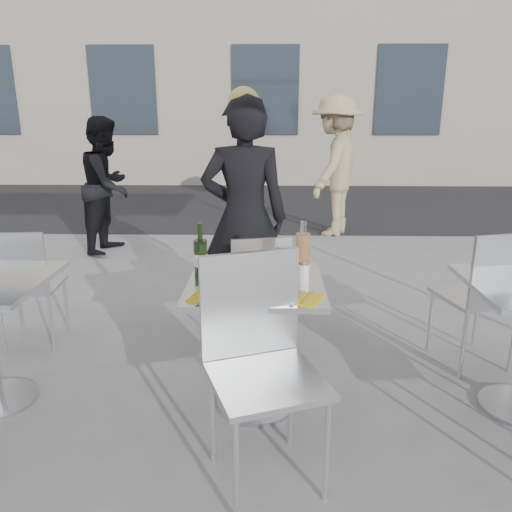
{
  "coord_description": "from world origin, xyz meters",
  "views": [
    {
      "loc": [
        0.06,
        -2.51,
        1.64
      ],
      "look_at": [
        0.0,
        0.15,
        0.85
      ],
      "focal_mm": 35.0,
      "sensor_mm": 36.0,
      "label": 1
    }
  ],
  "objects_px": {
    "wineglass_white_a": "(244,263)",
    "wineglass_red_a": "(263,258)",
    "woman_diner": "(244,218)",
    "napkin_right": "(302,298)",
    "main_table": "(255,318)",
    "chair_near": "(259,349)",
    "salad_plate": "(246,274)",
    "pedestrian_a": "(108,185)",
    "carafe": "(303,251)",
    "wineglass_red_b": "(279,256)",
    "sugar_shaker": "(303,271)",
    "pizza_far": "(270,269)",
    "wine_bottle": "(201,256)",
    "chair_far": "(259,285)",
    "side_chair_lfar": "(25,279)",
    "pizza_near": "(259,291)",
    "napkin_left": "(208,298)",
    "side_chair_rfar": "(486,289)",
    "wineglass_white_b": "(261,260)",
    "pedestrian_b": "(335,166)"
  },
  "relations": [
    {
      "from": "side_chair_lfar",
      "to": "carafe",
      "type": "distance_m",
      "value": 1.97
    },
    {
      "from": "napkin_right",
      "to": "wineglass_white_b",
      "type": "bearing_deg",
      "value": 147.26
    },
    {
      "from": "sugar_shaker",
      "to": "pizza_far",
      "type": "bearing_deg",
      "value": 141.92
    },
    {
      "from": "sugar_shaker",
      "to": "napkin_right",
      "type": "bearing_deg",
      "value": -95.18
    },
    {
      "from": "side_chair_lfar",
      "to": "wineglass_white_b",
      "type": "xyz_separation_m",
      "value": [
        1.63,
        -0.65,
        0.35
      ]
    },
    {
      "from": "woman_diner",
      "to": "napkin_right",
      "type": "height_order",
      "value": "woman_diner"
    },
    {
      "from": "pizza_near",
      "to": "napkin_right",
      "type": "xyz_separation_m",
      "value": [
        0.21,
        -0.07,
        -0.01
      ]
    },
    {
      "from": "wineglass_white_b",
      "to": "pizza_near",
      "type": "bearing_deg",
      "value": -91.56
    },
    {
      "from": "pedestrian_a",
      "to": "wineglass_red_b",
      "type": "distance_m",
      "value": 3.66
    },
    {
      "from": "wineglass_red_a",
      "to": "wine_bottle",
      "type": "bearing_deg",
      "value": 175.56
    },
    {
      "from": "sugar_shaker",
      "to": "wineglass_red_a",
      "type": "height_order",
      "value": "wineglass_red_a"
    },
    {
      "from": "chair_far",
      "to": "napkin_right",
      "type": "bearing_deg",
      "value": 94.03
    },
    {
      "from": "wineglass_red_a",
      "to": "napkin_left",
      "type": "distance_m",
      "value": 0.43
    },
    {
      "from": "wine_bottle",
      "to": "carafe",
      "type": "xyz_separation_m",
      "value": [
        0.56,
        0.09,
        0.0
      ]
    },
    {
      "from": "pizza_near",
      "to": "wineglass_red_a",
      "type": "xyz_separation_m",
      "value": [
        0.02,
        0.25,
        0.1
      ]
    },
    {
      "from": "chair_near",
      "to": "sugar_shaker",
      "type": "bearing_deg",
      "value": 46.6
    },
    {
      "from": "carafe",
      "to": "wineglass_white_b",
      "type": "bearing_deg",
      "value": -148.98
    },
    {
      "from": "chair_near",
      "to": "napkin_left",
      "type": "bearing_deg",
      "value": 115.36
    },
    {
      "from": "wineglass_white_a",
      "to": "wineglass_red_a",
      "type": "relative_size",
      "value": 1.0
    },
    {
      "from": "wineglass_red_a",
      "to": "wineglass_red_b",
      "type": "distance_m",
      "value": 0.1
    },
    {
      "from": "pizza_near",
      "to": "wineglass_white_b",
      "type": "relative_size",
      "value": 2.12
    },
    {
      "from": "pedestrian_a",
      "to": "carafe",
      "type": "bearing_deg",
      "value": -136.87
    },
    {
      "from": "wineglass_white_a",
      "to": "wineglass_white_b",
      "type": "bearing_deg",
      "value": 33.92
    },
    {
      "from": "pedestrian_a",
      "to": "wine_bottle",
      "type": "distance_m",
      "value": 3.47
    },
    {
      "from": "pedestrian_a",
      "to": "wineglass_red_b",
      "type": "bearing_deg",
      "value": -139.29
    },
    {
      "from": "wineglass_red_a",
      "to": "salad_plate",
      "type": "bearing_deg",
      "value": -154.2
    },
    {
      "from": "side_chair_rfar",
      "to": "carafe",
      "type": "distance_m",
      "value": 1.24
    },
    {
      "from": "chair_near",
      "to": "salad_plate",
      "type": "relative_size",
      "value": 4.66
    },
    {
      "from": "pizza_near",
      "to": "wine_bottle",
      "type": "xyz_separation_m",
      "value": [
        -0.32,
        0.27,
        0.1
      ]
    },
    {
      "from": "wineglass_red_a",
      "to": "sugar_shaker",
      "type": "bearing_deg",
      "value": -9.68
    },
    {
      "from": "wineglass_red_a",
      "to": "napkin_right",
      "type": "bearing_deg",
      "value": -58.41
    },
    {
      "from": "wineglass_white_a",
      "to": "wineglass_white_b",
      "type": "distance_m",
      "value": 0.11
    },
    {
      "from": "woman_diner",
      "to": "wineglass_red_a",
      "type": "distance_m",
      "value": 1.0
    },
    {
      "from": "pizza_far",
      "to": "sugar_shaker",
      "type": "distance_m",
      "value": 0.23
    },
    {
      "from": "main_table",
      "to": "napkin_right",
      "type": "distance_m",
      "value": 0.39
    },
    {
      "from": "wineglass_red_b",
      "to": "wineglass_white_a",
      "type": "bearing_deg",
      "value": -145.49
    },
    {
      "from": "pizza_far",
      "to": "wine_bottle",
      "type": "distance_m",
      "value": 0.4
    },
    {
      "from": "woman_diner",
      "to": "pizza_far",
      "type": "bearing_deg",
      "value": 101.24
    },
    {
      "from": "chair_near",
      "to": "side_chair_lfar",
      "type": "relative_size",
      "value": 1.19
    },
    {
      "from": "side_chair_rfar",
      "to": "main_table",
      "type": "bearing_deg",
      "value": 2.77
    },
    {
      "from": "side_chair_lfar",
      "to": "pedestrian_a",
      "type": "bearing_deg",
      "value": -90.18
    },
    {
      "from": "carafe",
      "to": "napkin_right",
      "type": "xyz_separation_m",
      "value": [
        -0.03,
        -0.43,
        -0.11
      ]
    },
    {
      "from": "side_chair_lfar",
      "to": "pedestrian_b",
      "type": "distance_m",
      "value": 4.28
    },
    {
      "from": "sugar_shaker",
      "to": "wineglass_red_b",
      "type": "height_order",
      "value": "wineglass_red_b"
    },
    {
      "from": "pedestrian_a",
      "to": "wineglass_white_a",
      "type": "bearing_deg",
      "value": -142.79
    },
    {
      "from": "chair_near",
      "to": "pizza_far",
      "type": "height_order",
      "value": "chair_near"
    },
    {
      "from": "pizza_far",
      "to": "wineglass_red_b",
      "type": "distance_m",
      "value": 0.12
    },
    {
      "from": "side_chair_rfar",
      "to": "carafe",
      "type": "relative_size",
      "value": 3.22
    },
    {
      "from": "pedestrian_a",
      "to": "wineglass_white_b",
      "type": "bearing_deg",
      "value": -141.14
    },
    {
      "from": "wineglass_red_a",
      "to": "wineglass_red_b",
      "type": "bearing_deg",
      "value": 26.77
    }
  ]
}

